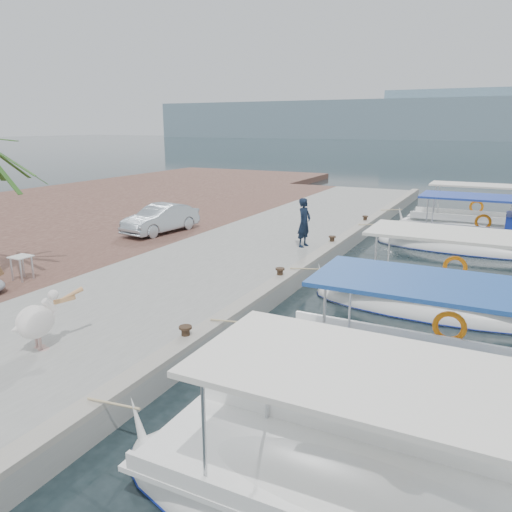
{
  "coord_description": "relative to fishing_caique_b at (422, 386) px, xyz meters",
  "views": [
    {
      "loc": [
        5.42,
        -11.69,
        4.97
      ],
      "look_at": [
        -1.0,
        1.19,
        1.2
      ],
      "focal_mm": 35.0,
      "sensor_mm": 36.0,
      "label": 1
    }
  ],
  "objects": [
    {
      "name": "cobblestone_strip",
      "position": [
        -12.44,
        7.55,
        0.13
      ],
      "size": [
        4.0,
        40.0,
        0.5
      ],
      "primitive_type": "cube",
      "color": "#51322B",
      "rests_on": "ground"
    },
    {
      "name": "fishing_caique_d",
      "position": [
        0.14,
        12.69,
        0.06
      ],
      "size": [
        7.76,
        2.47,
        2.83
      ],
      "color": "white",
      "rests_on": "ground"
    },
    {
      "name": "fisherman",
      "position": [
        -5.64,
        8.24,
        1.3
      ],
      "size": [
        0.53,
        0.73,
        1.85
      ],
      "primitive_type": "imported",
      "rotation": [
        0.0,
        0.0,
        1.43
      ],
      "color": "black",
      "rests_on": "concrete_quay"
    },
    {
      "name": "parked_car",
      "position": [
        -12.09,
        7.91,
        0.98
      ],
      "size": [
        1.77,
        3.79,
        1.2
      ],
      "primitive_type": "imported",
      "rotation": [
        0.0,
        0.0,
        -0.14
      ],
      "color": "#A6B4BE",
      "rests_on": "cobblestone_strip"
    },
    {
      "name": "concrete_quay",
      "position": [
        -7.44,
        7.55,
        0.13
      ],
      "size": [
        6.0,
        40.0,
        0.5
      ],
      "primitive_type": "cube",
      "color": "gray",
      "rests_on": "ground"
    },
    {
      "name": "fishing_caique_b",
      "position": [
        0.0,
        0.0,
        0.0
      ],
      "size": [
        7.7,
        2.35,
        2.83
      ],
      "color": "white",
      "rests_on": "ground"
    },
    {
      "name": "folding_table",
      "position": [
        -11.62,
        0.51,
        0.9
      ],
      "size": [
        0.55,
        0.55,
        0.73
      ],
      "color": "silver",
      "rests_on": "cobblestone_strip"
    },
    {
      "name": "fishing_caique_e",
      "position": [
        -0.48,
        17.13,
        0.0
      ],
      "size": [
        6.74,
        2.07,
        2.83
      ],
      "color": "white",
      "rests_on": "ground"
    },
    {
      "name": "mooring_bollards",
      "position": [
        -4.79,
        4.05,
        0.57
      ],
      "size": [
        0.28,
        20.28,
        0.33
      ],
      "color": "black",
      "rests_on": "concrete_quay"
    },
    {
      "name": "fishing_caique_c",
      "position": [
        -0.34,
        4.75,
        0.0
      ],
      "size": [
        7.02,
        2.35,
        2.83
      ],
      "color": "white",
      "rests_on": "ground"
    },
    {
      "name": "quay_curb",
      "position": [
        -4.66,
        7.55,
        0.44
      ],
      "size": [
        0.44,
        40.0,
        0.12
      ],
      "primitive_type": "cube",
      "color": "gray",
      "rests_on": "concrete_quay"
    },
    {
      "name": "pelican",
      "position": [
        -7.27,
        -2.6,
        0.98
      ],
      "size": [
        0.73,
        1.52,
        1.18
      ],
      "color": "tan",
      "rests_on": "concrete_quay"
    },
    {
      "name": "ground",
      "position": [
        -4.44,
        2.55,
        -0.12
      ],
      "size": [
        400.0,
        400.0,
        0.0
      ],
      "primitive_type": "plane",
      "color": "black",
      "rests_on": "ground"
    }
  ]
}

